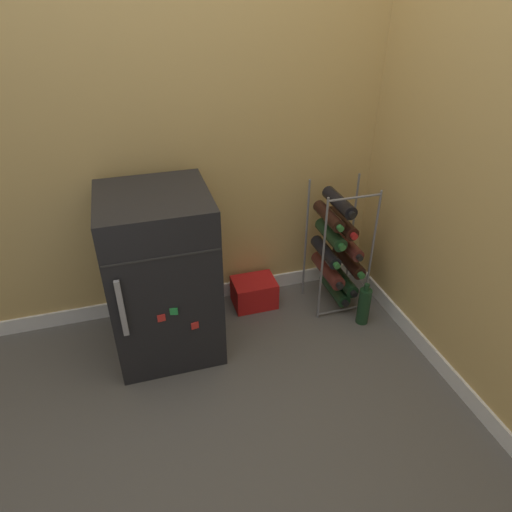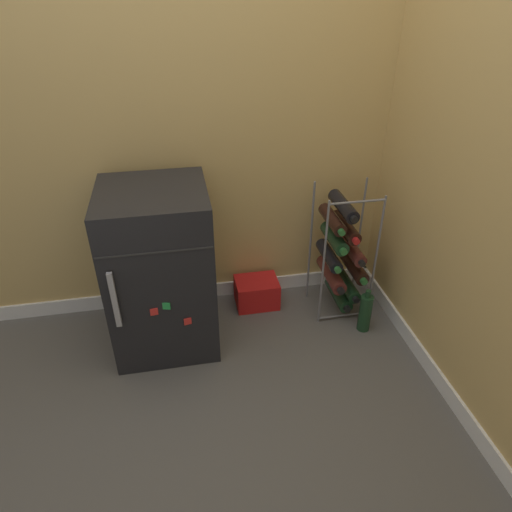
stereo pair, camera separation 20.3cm
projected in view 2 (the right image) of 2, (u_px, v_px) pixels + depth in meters
The scene contains 6 objects.
ground_plane at pixel (238, 365), 2.32m from camera, with size 14.00×14.00×0.00m, color #56544F.
wall_back at pixel (212, 84), 2.21m from camera, with size 6.86×0.07×2.50m.
mini_fridge at pixel (161, 270), 2.29m from camera, with size 0.51×0.54×0.86m.
wine_rack at pixel (341, 254), 2.54m from camera, with size 0.31×0.33×0.76m.
soda_box at pixel (257, 292), 2.71m from camera, with size 0.25×0.19×0.17m.
loose_bottle_floor at pixel (365, 312), 2.50m from camera, with size 0.07×0.07×0.26m.
Camera 2 is at (-0.23, -1.67, 1.70)m, focal length 32.00 mm.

